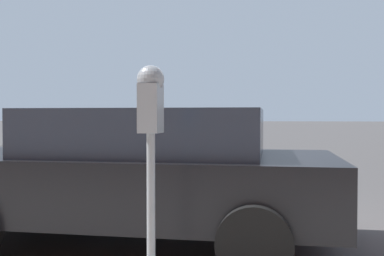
{
  "coord_description": "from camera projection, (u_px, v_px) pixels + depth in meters",
  "views": [
    {
      "loc": [
        -5.61,
        -0.54,
        1.37
      ],
      "look_at": [
        -2.52,
        -0.0,
        1.28
      ],
      "focal_mm": 42.0,
      "sensor_mm": 36.0,
      "label": 1
    }
  ],
  "objects": [
    {
      "name": "ground_plane",
      "position": [
        226.0,
        224.0,
        5.66
      ],
      "size": [
        220.0,
        220.0,
        0.0
      ],
      "primitive_type": "plane",
      "color": "#3D3A3A"
    },
    {
      "name": "parking_meter",
      "position": [
        151.0,
        120.0,
        3.11
      ],
      "size": [
        0.21,
        0.19,
        1.6
      ],
      "color": "gray",
      "rests_on": "sidewalk"
    },
    {
      "name": "car_black",
      "position": [
        138.0,
        172.0,
        4.83
      ],
      "size": [
        2.11,
        4.25,
        1.44
      ],
      "rotation": [
        0.0,
        0.0,
        -0.0
      ],
      "color": "black",
      "rests_on": "ground_plane"
    }
  ]
}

